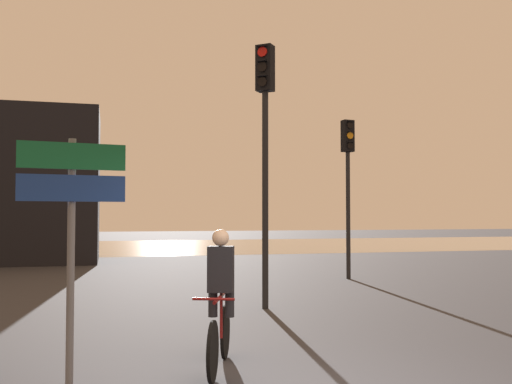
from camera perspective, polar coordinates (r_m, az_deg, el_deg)
The scene contains 5 objects.
water_strip at distance 33.28m, azimuth -11.09°, elevation -5.38°, with size 80.00×16.00×0.01m, color #9E937F.
traffic_light_far_right at distance 16.36m, azimuth 9.18°, elevation 2.35°, with size 0.35×0.37×4.49m.
traffic_light_center at distance 11.10m, azimuth 0.91°, elevation 6.54°, with size 0.41×0.42×5.09m.
direction_sign_post at distance 6.32m, azimuth -17.96°, elevation -2.14°, with size 1.09×0.19×2.60m.
cyclist at distance 6.80m, azimuth -3.59°, elevation -10.49°, with size 0.67×1.63×1.62m.
Camera 1 is at (-2.05, -4.79, 1.78)m, focal length 40.00 mm.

